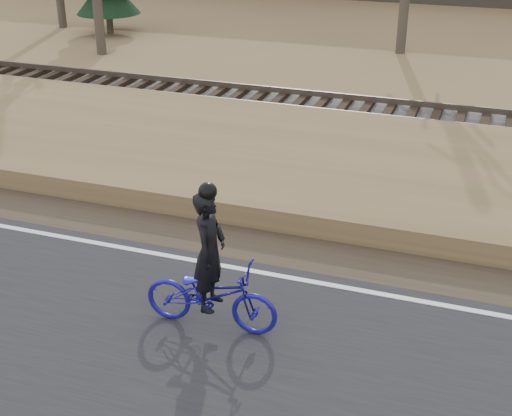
% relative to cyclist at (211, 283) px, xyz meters
% --- Properties ---
extents(shoulder, '(120.00, 1.60, 0.04)m').
position_rel_cyclist_xyz_m(shoulder, '(-5.68, 2.68, -0.77)').
color(shoulder, '#473A2B').
rests_on(shoulder, ground).
extents(embankment, '(120.00, 5.00, 0.44)m').
position_rel_cyclist_xyz_m(embankment, '(-5.68, 5.68, -0.57)').
color(embankment, olive).
rests_on(embankment, ground).
extents(ballast, '(120.00, 3.00, 0.45)m').
position_rel_cyclist_xyz_m(ballast, '(-5.68, 9.48, -0.56)').
color(ballast, slate).
rests_on(ballast, ground).
extents(railroad, '(120.00, 2.40, 0.29)m').
position_rel_cyclist_xyz_m(railroad, '(-5.68, 9.48, -0.26)').
color(railroad, black).
rests_on(railroad, ballast).
extents(cyclist, '(2.04, 0.79, 2.31)m').
position_rel_cyclist_xyz_m(cyclist, '(0.00, 0.00, 0.00)').
color(cyclist, navy).
rests_on(cyclist, road).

